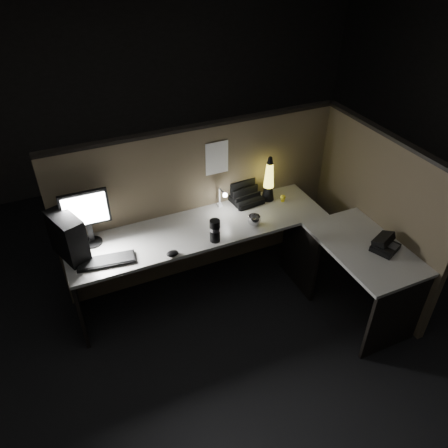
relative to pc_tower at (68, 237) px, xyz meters
name	(u,v)px	position (x,y,z in m)	size (l,w,h in m)	color
floor	(243,327)	(1.22, -0.67, -0.92)	(6.00, 6.00, 0.00)	black
room_shell	(250,163)	(1.22, -0.67, 0.70)	(6.00, 6.00, 6.00)	silver
partition_back	(202,203)	(1.22, 0.26, -0.17)	(2.66, 0.06, 1.50)	brown
partition_right	(374,216)	(2.55, -0.57, -0.17)	(0.06, 1.66, 1.50)	brown
desk	(251,254)	(1.40, -0.42, -0.34)	(2.60, 1.60, 0.73)	#B2B0A8
pc_tower	(68,237)	(0.00, 0.00, 0.00)	(0.16, 0.36, 0.38)	black
monitor	(86,213)	(0.18, 0.11, 0.10)	(0.38, 0.16, 0.49)	black
keyboard	(106,261)	(0.23, -0.20, -0.18)	(0.45, 0.15, 0.02)	black
mouse	(172,253)	(0.73, -0.33, -0.17)	(0.10, 0.07, 0.04)	black
clip_lamp	(222,198)	(1.36, 0.11, -0.06)	(0.04, 0.17, 0.21)	silver
organizer	(246,197)	(1.63, 0.15, -0.14)	(0.29, 0.27, 0.20)	black
lava_lamp	(269,182)	(1.83, 0.10, 0.00)	(0.12, 0.12, 0.44)	black
travel_mug	(215,231)	(1.12, -0.29, -0.09)	(0.09, 0.09, 0.21)	black
steel_mug	(254,220)	(1.52, -0.22, -0.14)	(0.11, 0.11, 0.09)	#B2B2B9
figurine	(283,197)	(1.95, 0.00, -0.15)	(0.05, 0.05, 0.05)	yellow
pinned_paper	(217,158)	(1.37, 0.22, 0.29)	(0.22, 0.00, 0.31)	white
desk_phone	(384,244)	(2.33, -0.96, -0.14)	(0.26, 0.26, 0.12)	black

